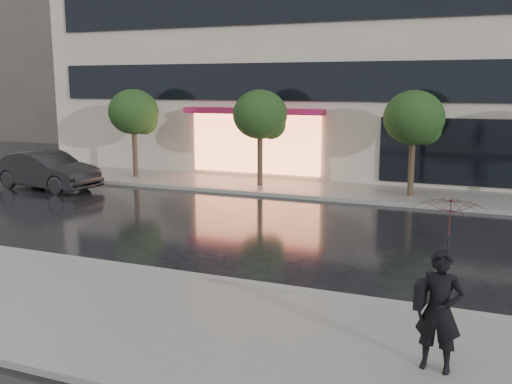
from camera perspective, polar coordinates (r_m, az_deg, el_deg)
The scene contains 11 objects.
ground at distance 13.33m, azimuth -3.54°, elevation -7.58°, with size 120.00×120.00×0.00m, color black.
sidewalk_near at distance 10.66m, azimuth -11.27°, elevation -12.23°, with size 60.00×4.50×0.12m, color slate.
sidewalk_far at distance 22.71m, azimuth 7.68°, elevation 0.15°, with size 60.00×3.50×0.12m, color slate.
curb_near at distance 12.46m, azimuth -5.55°, elevation -8.59°, with size 60.00×0.25×0.14m, color gray.
curb_far at distance 21.05m, azimuth 6.49°, elevation -0.63°, with size 60.00×0.25×0.14m, color gray.
bg_building_left at distance 50.24m, azimuth -20.24°, elevation 12.12°, with size 14.00×10.00×12.00m, color #59544F.
tree_far_west at distance 25.87m, azimuth -12.00°, elevation 7.68°, with size 2.20×2.20×3.99m.
tree_mid_west at distance 23.06m, azimuth 0.57°, elevation 7.57°, with size 2.20×2.20×3.99m.
tree_mid_east at distance 21.60m, azimuth 15.66°, elevation 6.97°, with size 2.20×2.20×3.99m.
parked_car at distance 24.59m, azimuth -20.24°, elevation 2.08°, with size 1.64×4.71×1.55m, color black.
pedestrian_with_umbrella at distance 8.39m, azimuth 18.41°, elevation -6.31°, with size 1.15×1.16×2.55m.
Camera 1 is at (5.50, -11.40, 4.17)m, focal length 40.00 mm.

